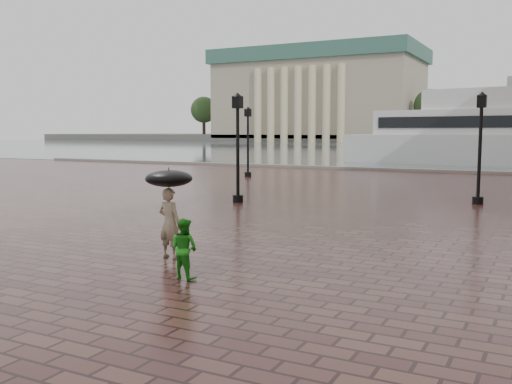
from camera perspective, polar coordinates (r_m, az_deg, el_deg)
ground at (r=12.44m, az=-0.31°, el=-7.67°), size 300.00×300.00×0.00m
quay_edge at (r=43.15m, az=19.98°, el=1.80°), size 80.00×0.60×0.30m
museum at (r=167.07m, az=6.31°, el=9.82°), size 57.00×32.50×26.00m
street_lamps at (r=29.08m, az=13.37°, el=4.68°), size 21.44×14.44×4.40m
adult_pedestrian at (r=13.48m, az=-8.64°, el=-3.08°), size 0.63×0.44×1.65m
child_pedestrian at (r=11.60m, az=-7.19°, el=-5.62°), size 0.66×0.54×1.23m
ferry_near at (r=53.79m, az=23.72°, el=5.33°), size 28.20×10.40×9.04m
umbrella at (r=13.36m, az=-8.71°, el=1.34°), size 1.10×1.10×1.13m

